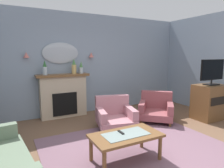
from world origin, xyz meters
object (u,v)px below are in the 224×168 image
Objects in this scene: coffee_table at (126,138)px; armchair_near_fireplace at (156,108)px; mantel_vase_left at (45,68)px; tv_remote at (121,132)px; mantel_vase_centre at (74,67)px; armchair_by_coffee_table at (115,115)px; tv_cabinet at (209,102)px; fireplace at (64,96)px; tv_flatscreen at (212,71)px; wall_sconce_left at (26,55)px; wall_mirror at (61,53)px; wall_sconce_right at (91,55)px; mantel_vase_right at (81,68)px.

armchair_near_fireplace reaches higher than coffee_table.
tv_remote is (0.69, -2.58, -0.89)m from mantel_vase_left.
mantel_vase_centre is 0.41× the size of armchair_by_coffee_table.
tv_cabinet is at bearing -32.51° from mantel_vase_centre.
mantel_vase_centre is at bearing 111.51° from armchair_by_coffee_table.
fireplace is 1.60m from armchair_by_coffee_table.
coffee_table is 1.31× the size of tv_flatscreen.
coffee_table is (1.14, -2.78, -1.28)m from wall_sconce_left.
tv_remote is at bearing -114.80° from armchair_by_coffee_table.
wall_mirror is 0.98× the size of armchair_by_coffee_table.
wall_sconce_right reaches higher than tv_remote.
wall_sconce_right is 0.12× the size of armchair_near_fireplace.
fireplace is 3.39× the size of mantel_vase_centre.
wall_sconce_right is 3.41m from tv_cabinet.
coffee_table is 2.18m from armchair_near_fireplace.
mantel_vase_right is 2.33× the size of wall_sconce_left.
wall_sconce_left reaches higher than mantel_vase_centre.
coffee_table is (0.74, -2.66, -0.96)m from mantel_vase_left.
mantel_vase_right is 2.04× the size of tv_remote.
coffee_table is 1.22× the size of tv_cabinet.
wall_sconce_left is (-0.85, 0.09, 1.09)m from fireplace.
tv_remote is (-0.61, -2.70, -1.21)m from wall_sconce_right.
tv_remote is at bearing 121.79° from coffee_table.
wall_mirror is at bearing 90.00° from fireplace.
tv_cabinet is at bearing -34.32° from mantel_vase_right.
mantel_vase_right is 2.74m from tv_remote.
coffee_table is (-0.21, -2.66, -0.93)m from mantel_vase_right.
tv_flatscreen reaches higher than mantel_vase_right.
armchair_near_fireplace is at bearing -36.82° from wall_mirror.
mantel_vase_right is (0.50, -0.03, 0.75)m from fireplace.
mantel_vase_centre is 0.65m from wall_sconce_right.
wall_sconce_right is 0.14× the size of armchair_by_coffee_table.
fireplace is 3.91m from tv_flatscreen.
wall_sconce_left is at bearing 163.30° from mantel_vase_left.
armchair_by_coffee_table is at bearing -40.82° from wall_sconce_left.
tv_cabinet is (3.01, -1.92, -0.89)m from mantel_vase_centre.
tv_remote is 0.16× the size of armchair_by_coffee_table.
tv_cabinet reaches higher than armchair_by_coffee_table.
wall_sconce_left is (-0.40, 0.12, 0.32)m from mantel_vase_left.
armchair_near_fireplace is at bearing -37.97° from mantel_vase_centre.
tv_flatscreen is (3.02, 0.72, 0.86)m from coffee_table.
wall_sconce_right is (0.35, 0.12, 0.34)m from mantel_vase_right.
wall_sconce_right is 0.88× the size of tv_remote.
mantel_vase_centre reaches higher than tv_remote.
mantel_vase_centre is (0.30, -0.03, 0.77)m from fireplace.
tv_cabinet is at bearing -30.46° from fireplace.
tv_cabinet is at bearing 12.25° from tv_remote.
mantel_vase_centre reaches higher than mantel_vase_right.
mantel_vase_centre is 0.36× the size of coffee_table.
tv_flatscreen is at bearing -39.94° from wall_sconce_right.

